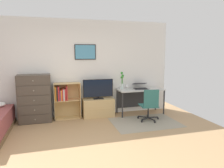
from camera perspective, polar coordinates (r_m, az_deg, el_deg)
ground_plane at (r=3.88m, az=-9.79°, el=-19.02°), size 7.20×7.20×0.00m
wall_back_with_posters at (r=5.88m, az=-12.67°, el=4.11°), size 6.12×0.09×2.70m
area_rug at (r=5.53m, az=9.07°, el=-10.36°), size 1.70×1.20×0.01m
dresser at (r=5.72m, az=-20.48°, el=-3.76°), size 0.81×0.46×1.24m
bookshelf at (r=5.79m, az=-12.89°, el=-3.74°), size 0.70×0.30×0.98m
tv_stand at (r=5.92m, az=-3.81°, el=-6.45°), size 0.87×0.41×0.51m
television at (r=5.79m, az=-3.82°, el=-1.41°), size 0.85×0.16×0.55m
desk at (r=6.22m, az=7.54°, el=-2.52°), size 1.34×0.56×0.74m
office_chair at (r=5.54m, az=10.32°, el=-5.49°), size 0.57×0.58×0.86m
laptop at (r=6.20m, az=7.77°, el=-0.63°), size 0.45×0.48×0.17m
computer_mouse at (r=6.20m, az=10.39°, el=-1.16°), size 0.06×0.10×0.03m
bamboo_vase at (r=6.04m, az=2.79°, el=0.84°), size 0.10×0.11×0.50m
wine_glass at (r=5.90m, az=4.13°, el=-0.38°), size 0.07×0.07×0.18m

